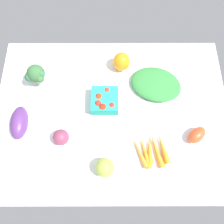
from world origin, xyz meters
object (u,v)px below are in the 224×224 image
Objects in this scene: roma_tomato at (197,135)px; eggplant at (19,123)px; leafy_greens_clump at (156,84)px; red_onion_center at (61,137)px; carrot_bunch at (152,149)px; bell_pepper_orange at (122,62)px; heirloom_tomato_green at (105,168)px; broccoli_head at (36,75)px; berry_basket at (105,101)px.

roma_tomato is 74.57cm from eggplant.
roma_tomato is at bearing 122.11° from leafy_greens_clump.
leafy_greens_clump is (15.19, -24.20, -0.62)cm from roma_tomato.
red_onion_center is at bearing -40.65° from roma_tomato.
carrot_bunch is 1.86× the size of bell_pepper_orange.
leafy_greens_clump is at bearing -97.24° from carrot_bunch.
bell_pepper_orange is at bearing -90.11° from roma_tomato.
red_onion_center reaches higher than carrot_bunch.
roma_tomato reaches higher than leafy_greens_clump.
leafy_greens_clump is at bearing -121.52° from heirloom_tomato_green.
broccoli_head is 32.27cm from berry_basket.
carrot_bunch is at bearing 173.17° from red_onion_center.
red_onion_center is at bearing 69.00° from eggplant.
leafy_greens_clump is at bearing 146.08° from bell_pepper_orange.
eggplant is at bearing -45.80° from roma_tomato.
leafy_greens_clump is (-15.65, 10.53, -2.38)cm from bell_pepper_orange.
heirloom_tomato_green is at bearing 81.27° from bell_pepper_orange.
carrot_bunch is 29.98cm from leafy_greens_clump.
red_onion_center is (25.55, 35.78, -1.09)cm from bell_pepper_orange.
red_onion_center reaches higher than leafy_greens_clump.
berry_basket is (19.62, -21.00, 1.93)cm from carrot_bunch.
bell_pepper_orange is (-43.54, -29.42, 0.88)cm from eggplant.
heirloom_tomato_green is at bearing 127.53° from broccoli_head.
red_onion_center is 0.58× the size of berry_basket.
red_onion_center is at bearing -6.83° from carrot_bunch.
broccoli_head is 30.25cm from red_onion_center.
bell_pepper_orange is (-7.39, -48.10, 0.64)cm from heirloom_tomato_green.
roma_tomato is at bearing 158.16° from berry_basket.
leafy_greens_clump is (-23.04, -37.57, -1.74)cm from heirloom_tomato_green.
eggplant is 2.14× the size of red_onion_center.
leafy_greens_clump is at bearing -159.53° from berry_basket.
bell_pepper_orange is 1.32× the size of red_onion_center.
heirloom_tomato_green is 0.65× the size of berry_basket.
berry_basket reaches higher than leafy_greens_clump.
broccoli_head is (-5.65, -21.02, 3.46)cm from eggplant.
leafy_greens_clump is (-3.78, -29.73, 0.80)cm from carrot_bunch.
heirloom_tomato_green is at bearing 61.14° from eggplant.
carrot_bunch is at bearing 133.05° from berry_basket.
leafy_greens_clump is (-59.19, -18.89, -1.50)cm from eggplant.
eggplant reaches higher than carrot_bunch.
berry_basket is at bearing 160.19° from broccoli_head.
carrot_bunch is at bearing -157.86° from heirloom_tomato_green.
leafy_greens_clump is (-53.54, 2.12, -4.96)cm from broccoli_head.
red_onion_center is 24.29cm from berry_basket.
carrot_bunch is at bearing -25.45° from roma_tomato.
heirloom_tomato_green is 0.67× the size of broccoli_head.
heirloom_tomato_green is 0.53× the size of eggplant.
broccoli_head is (30.50, -39.70, 3.23)cm from heirloom_tomato_green.
bell_pepper_orange is at bearing -73.57° from carrot_bunch.
broccoli_head reaches higher than roma_tomato.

